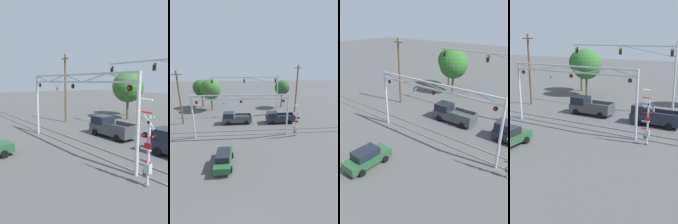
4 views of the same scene
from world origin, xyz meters
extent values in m
cube|color=gray|center=(0.00, 16.00, 0.05)|extent=(80.00, 0.08, 0.10)
cube|color=gray|center=(0.00, 17.43, 0.05)|extent=(80.00, 0.08, 0.10)
cylinder|color=#B7BABF|center=(-6.91, 15.72, 3.19)|extent=(0.24, 0.24, 6.39)
cylinder|color=#B7BABF|center=(6.91, 15.72, 3.19)|extent=(0.24, 0.24, 6.39)
cube|color=#B7BABF|center=(0.00, 15.72, 5.74)|extent=(14.05, 0.14, 0.14)
cube|color=#B7BABF|center=(0.00, 15.72, 6.32)|extent=(14.05, 0.14, 0.14)
cube|color=#B7BABF|center=(-5.52, 15.72, 6.03)|extent=(2.78, 0.08, 0.66)
cube|color=#B7BABF|center=(-2.76, 15.72, 6.03)|extent=(2.78, 0.08, 0.66)
cube|color=#B7BABF|center=(0.00, 15.72, 6.03)|extent=(2.78, 0.08, 0.66)
cube|color=#B7BABF|center=(2.76, 15.72, 6.03)|extent=(2.78, 0.08, 0.66)
cube|color=#B7BABF|center=(5.52, 15.72, 6.03)|extent=(2.78, 0.08, 0.66)
cylinder|color=black|center=(-6.19, 15.72, 5.38)|extent=(0.38, 0.10, 0.38)
sphere|color=red|center=(-6.19, 15.65, 5.38)|extent=(0.18, 0.18, 0.18)
cylinder|color=#B7BABF|center=(-6.19, 15.72, 5.62)|extent=(0.04, 0.04, 0.10)
cylinder|color=black|center=(0.00, 15.72, 5.38)|extent=(0.38, 0.10, 0.38)
sphere|color=red|center=(0.00, 15.65, 5.38)|extent=(0.18, 0.18, 0.18)
cylinder|color=#B7BABF|center=(0.00, 15.72, 5.62)|extent=(0.04, 0.04, 0.10)
cylinder|color=black|center=(6.19, 15.72, 5.38)|extent=(0.38, 0.10, 0.38)
sphere|color=red|center=(6.19, 15.65, 5.38)|extent=(0.18, 0.18, 0.18)
cylinder|color=#B7BABF|center=(6.19, 15.72, 5.62)|extent=(0.04, 0.04, 0.10)
cube|color=white|center=(-2.42, 15.62, 5.12)|extent=(0.88, 0.03, 0.88)
cube|color=white|center=(-2.42, 15.62, 5.12)|extent=(0.88, 0.03, 0.88)
cylinder|color=black|center=(-2.42, 15.59, 5.12)|extent=(0.04, 0.04, 0.02)
cylinder|color=#59595B|center=(8.19, 15.10, 0.05)|extent=(0.35, 0.35, 0.10)
cylinder|color=red|center=(8.00, 15.10, 1.39)|extent=(0.69, 0.09, 0.10)
cube|color=#3F3F42|center=(8.01, 15.10, 0.70)|extent=(0.24, 0.12, 0.36)
cube|color=#B7BABF|center=(0.74, 25.80, 8.01)|extent=(13.94, 0.14, 0.14)
cylinder|color=#B7BABF|center=(-5.73, 25.80, 7.86)|extent=(0.04, 0.04, 0.30)
cube|color=black|center=(-5.73, 25.80, 7.31)|extent=(0.30, 0.26, 0.80)
sphere|color=yellow|center=(-5.73, 25.64, 7.58)|extent=(0.18, 0.18, 0.18)
cylinder|color=#B7BABF|center=(0.74, 25.80, 7.86)|extent=(0.04, 0.04, 0.30)
cube|color=black|center=(0.74, 25.80, 7.31)|extent=(0.30, 0.26, 0.80)
sphere|color=yellow|center=(0.74, 25.64, 7.58)|extent=(0.18, 0.18, 0.18)
cube|color=#3D4247|center=(-0.78, 21.19, 0.77)|extent=(5.26, 2.01, 0.84)
cube|color=black|center=(-2.32, 21.19, 1.63)|extent=(1.88, 1.85, 0.88)
cube|color=#3D4247|center=(0.26, 20.22, 1.39)|extent=(2.98, 0.08, 0.40)
cube|color=#3D4247|center=(0.26, 22.15, 1.39)|extent=(2.98, 0.08, 0.40)
cube|color=#3D4247|center=(1.80, 21.19, 1.39)|extent=(0.10, 1.93, 0.40)
cylinder|color=black|center=(-2.41, 20.17, 0.36)|extent=(0.71, 0.24, 0.71)
cylinder|color=black|center=(-2.41, 22.20, 0.36)|extent=(0.71, 0.24, 0.71)
cylinder|color=black|center=(0.85, 20.17, 0.36)|extent=(0.71, 0.24, 0.71)
cylinder|color=black|center=(0.85, 22.20, 0.36)|extent=(0.71, 0.24, 0.71)
cube|color=black|center=(5.67, 20.82, 1.63)|extent=(1.87, 1.85, 0.88)
cylinder|color=black|center=(5.58, 19.80, 0.36)|extent=(0.71, 0.24, 0.71)
cylinder|color=black|center=(5.58, 21.83, 0.36)|extent=(0.71, 0.24, 0.71)
cube|color=#23512D|center=(-1.98, 8.94, 0.65)|extent=(1.62, 4.17, 0.70)
cube|color=black|center=(-1.98, 8.77, 1.33)|extent=(1.38, 2.17, 0.64)
cylinder|color=black|center=(-2.80, 10.19, 0.30)|extent=(0.24, 0.61, 0.61)
cylinder|color=black|center=(-1.15, 10.19, 0.30)|extent=(0.24, 0.61, 0.61)
cylinder|color=black|center=(-2.80, 7.69, 0.30)|extent=(0.24, 0.61, 0.61)
cylinder|color=black|center=(-1.15, 7.69, 0.30)|extent=(0.24, 0.61, 0.61)
cylinder|color=brown|center=(-10.75, 21.76, 4.73)|extent=(0.28, 0.28, 9.46)
cube|color=brown|center=(-10.75, 21.76, 8.86)|extent=(1.80, 0.12, 0.12)
cylinder|color=silver|center=(-11.57, 21.76, 8.96)|extent=(0.08, 0.08, 0.12)
cylinder|color=silver|center=(-9.93, 21.76, 8.96)|extent=(0.08, 0.08, 0.12)
cylinder|color=brown|center=(-7.01, 30.45, 1.67)|extent=(0.32, 0.32, 3.34)
sphere|color=#2D6628|center=(-7.01, 30.45, 4.99)|extent=(4.70, 4.70, 4.70)
cylinder|color=brown|center=(-9.88, 33.60, 1.72)|extent=(0.32, 0.32, 3.43)
sphere|color=#265623|center=(-9.88, 33.60, 4.89)|extent=(4.17, 4.17, 4.17)
camera|label=1|loc=(15.19, 5.41, 5.80)|focal=35.00mm
camera|label=2|loc=(0.07, -5.16, 10.35)|focal=24.00mm
camera|label=3|loc=(11.91, -0.19, 12.06)|focal=35.00mm
camera|label=4|loc=(15.35, -7.11, 9.11)|focal=45.00mm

